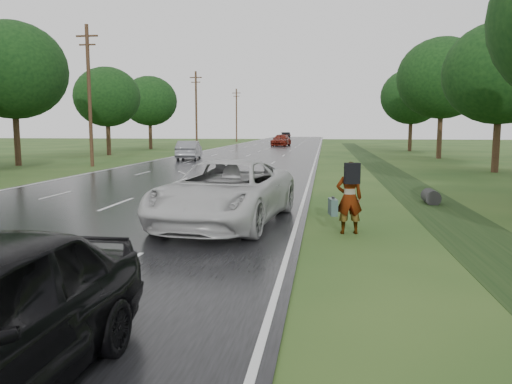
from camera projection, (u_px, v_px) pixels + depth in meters
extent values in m
cube|color=black|center=(255.00, 153.00, 54.62)|extent=(14.00, 180.00, 0.04)
cube|color=silver|center=(317.00, 153.00, 53.71)|extent=(0.12, 180.00, 0.01)
cube|color=silver|center=(196.00, 152.00, 55.53)|extent=(0.12, 180.00, 0.01)
cube|color=silver|center=(255.00, 153.00, 54.62)|extent=(0.12, 180.00, 0.01)
cube|color=black|center=(394.00, 177.00, 28.51)|extent=(2.20, 120.00, 0.01)
cylinder|color=#2D2D2D|center=(431.00, 197.00, 18.66)|extent=(0.56, 1.00, 0.56)
cylinder|color=#3D2619|center=(89.00, 97.00, 35.58)|extent=(0.26, 0.26, 10.00)
cube|color=#3D2619|center=(87.00, 36.00, 35.03)|extent=(1.60, 0.12, 0.12)
cube|color=#3D2619|center=(87.00, 45.00, 35.11)|extent=(1.20, 0.10, 0.10)
cylinder|color=#3D2619|center=(196.00, 110.00, 65.05)|extent=(0.26, 0.26, 10.00)
cube|color=#3D2619|center=(196.00, 77.00, 64.50)|extent=(1.60, 0.12, 0.12)
cube|color=#3D2619|center=(196.00, 82.00, 64.58)|extent=(1.20, 0.10, 0.10)
cylinder|color=#3D2619|center=(236.00, 115.00, 94.51)|extent=(0.26, 0.26, 10.00)
cube|color=#3D2619|center=(236.00, 93.00, 93.97)|extent=(1.60, 0.12, 0.12)
cube|color=#3D2619|center=(236.00, 96.00, 94.05)|extent=(1.20, 0.10, 0.10)
cylinder|color=#3D2619|center=(496.00, 144.00, 31.30)|extent=(0.44, 0.44, 3.52)
ellipsoid|color=black|center=(501.00, 73.00, 30.74)|extent=(7.00, 7.00, 6.30)
cylinder|color=#3D2619|center=(440.00, 135.00, 45.07)|extent=(0.44, 0.44, 4.16)
ellipsoid|color=black|center=(442.00, 78.00, 44.41)|extent=(8.00, 8.00, 7.20)
cylinder|color=#3D2619|center=(410.00, 136.00, 58.89)|extent=(0.44, 0.44, 3.68)
ellipsoid|color=black|center=(412.00, 97.00, 58.30)|extent=(7.20, 7.20, 6.48)
cylinder|color=#3D2619|center=(17.00, 139.00, 36.75)|extent=(0.44, 0.44, 4.00)
ellipsoid|color=black|center=(13.00, 70.00, 36.11)|extent=(7.80, 7.80, 7.02)
cylinder|color=#3D2619|center=(109.00, 139.00, 50.44)|extent=(0.44, 0.44, 3.36)
ellipsoid|color=black|center=(107.00, 97.00, 49.90)|extent=(6.60, 6.60, 5.94)
cylinder|color=#3D2619|center=(150.00, 135.00, 64.26)|extent=(0.44, 0.44, 3.52)
ellipsoid|color=black|center=(150.00, 101.00, 63.69)|extent=(7.00, 7.00, 6.30)
imported|color=#A5998C|center=(349.00, 198.00, 13.30)|extent=(0.77, 0.57, 1.94)
cube|color=black|center=(352.00, 173.00, 12.93)|extent=(0.42, 0.29, 0.54)
cube|color=#37514C|center=(333.00, 207.00, 13.42)|extent=(0.27, 0.57, 0.44)
cube|color=black|center=(333.00, 197.00, 13.39)|extent=(0.08, 0.19, 0.04)
imported|color=silver|center=(226.00, 192.00, 14.58)|extent=(3.83, 6.94, 1.84)
imported|color=gray|center=(189.00, 150.00, 43.41)|extent=(2.33, 5.08, 1.62)
imported|color=#67150B|center=(281.00, 140.00, 74.71)|extent=(2.94, 5.98, 1.67)
imported|color=black|center=(285.00, 136.00, 107.82)|extent=(2.57, 5.30, 1.67)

